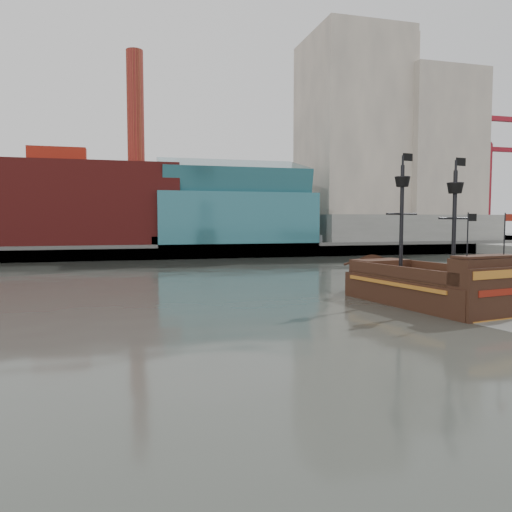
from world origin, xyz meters
name	(u,v)px	position (x,y,z in m)	size (l,w,h in m)	color
ground	(332,342)	(0.00, 0.00, 0.00)	(400.00, 400.00, 0.00)	#2A2D27
promenade_far	(170,245)	(0.00, 92.00, 1.00)	(220.00, 60.00, 2.00)	slate
seawall	(187,252)	(0.00, 62.50, 1.30)	(220.00, 1.00, 2.60)	#4C4C49
skyline	(196,139)	(5.21, 84.56, 24.55)	(149.00, 45.00, 62.00)	#7D664B
crane_a	(486,172)	(78.63, 82.00, 19.11)	(22.50, 4.00, 32.25)	slate
crane_b	(489,189)	(88.23, 92.00, 15.57)	(19.10, 4.00, 26.25)	slate
pirate_ship	(426,290)	(12.38, 9.34, 1.20)	(8.19, 18.36, 13.26)	black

